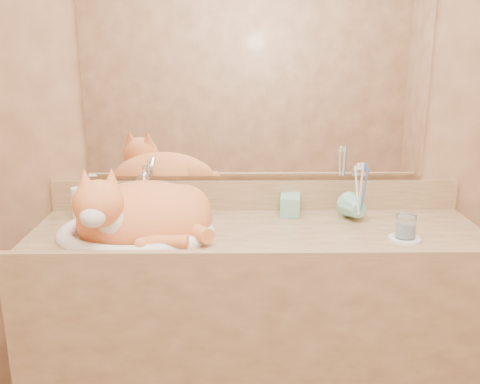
{
  "coord_description": "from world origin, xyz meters",
  "views": [
    {
      "loc": [
        -0.08,
        -1.05,
        1.49
      ],
      "look_at": [
        -0.06,
        0.7,
        1.0
      ],
      "focal_mm": 40.0,
      "sensor_mm": 36.0,
      "label": 1
    }
  ],
  "objects_px": {
    "cat": "(139,212)",
    "water_glass": "(406,226)",
    "toothbrush_cup": "(360,212)",
    "sink_basin": "(135,211)",
    "vanity_counter": "(257,339)",
    "soap_dispenser": "(290,197)"
  },
  "relations": [
    {
      "from": "cat",
      "to": "water_glass",
      "type": "relative_size",
      "value": 5.96
    },
    {
      "from": "toothbrush_cup",
      "to": "water_glass",
      "type": "xyz_separation_m",
      "value": [
        0.11,
        -0.18,
        0.0
      ]
    },
    {
      "from": "cat",
      "to": "sink_basin",
      "type": "bearing_deg",
      "value": 136.02
    },
    {
      "from": "sink_basin",
      "to": "toothbrush_cup",
      "type": "bearing_deg",
      "value": 12.01
    },
    {
      "from": "toothbrush_cup",
      "to": "water_glass",
      "type": "height_order",
      "value": "toothbrush_cup"
    },
    {
      "from": "toothbrush_cup",
      "to": "sink_basin",
      "type": "bearing_deg",
      "value": -172.6
    },
    {
      "from": "sink_basin",
      "to": "water_glass",
      "type": "height_order",
      "value": "sink_basin"
    },
    {
      "from": "vanity_counter",
      "to": "sink_basin",
      "type": "distance_m",
      "value": 0.66
    },
    {
      "from": "soap_dispenser",
      "to": "toothbrush_cup",
      "type": "height_order",
      "value": "soap_dispenser"
    },
    {
      "from": "soap_dispenser",
      "to": "toothbrush_cup",
      "type": "relative_size",
      "value": 1.69
    },
    {
      "from": "sink_basin",
      "to": "water_glass",
      "type": "bearing_deg",
      "value": 0.1
    },
    {
      "from": "sink_basin",
      "to": "cat",
      "type": "bearing_deg",
      "value": -33.24
    },
    {
      "from": "soap_dispenser",
      "to": "sink_basin",
      "type": "bearing_deg",
      "value": -156.18
    },
    {
      "from": "vanity_counter",
      "to": "water_glass",
      "type": "xyz_separation_m",
      "value": [
        0.49,
        -0.09,
        0.47
      ]
    },
    {
      "from": "sink_basin",
      "to": "soap_dispenser",
      "type": "bearing_deg",
      "value": 21.23
    },
    {
      "from": "toothbrush_cup",
      "to": "cat",
      "type": "bearing_deg",
      "value": -171.59
    },
    {
      "from": "soap_dispenser",
      "to": "toothbrush_cup",
      "type": "bearing_deg",
      "value": -6.42
    },
    {
      "from": "vanity_counter",
      "to": "soap_dispenser",
      "type": "xyz_separation_m",
      "value": [
        0.13,
        0.14,
        0.51
      ]
    },
    {
      "from": "soap_dispenser",
      "to": "water_glass",
      "type": "relative_size",
      "value": 2.1
    },
    {
      "from": "vanity_counter",
      "to": "sink_basin",
      "type": "xyz_separation_m",
      "value": [
        -0.42,
        -0.02,
        0.51
      ]
    },
    {
      "from": "soap_dispenser",
      "to": "toothbrush_cup",
      "type": "xyz_separation_m",
      "value": [
        0.25,
        -0.06,
        -0.04
      ]
    },
    {
      "from": "cat",
      "to": "toothbrush_cup",
      "type": "relative_size",
      "value": 4.8
    }
  ]
}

